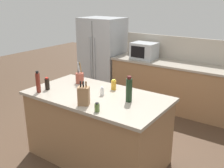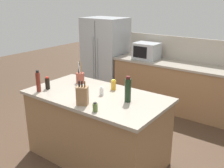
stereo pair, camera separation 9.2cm
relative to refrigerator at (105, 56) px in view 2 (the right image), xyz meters
The scene contains 14 objects.
ground_plane 2.88m from the refrigerator, 54.82° to the right, with size 14.00×14.00×0.00m, color #473323.
back_counter_run 1.92m from the refrigerator, ahead, with size 2.77×0.66×0.94m.
wall_backsplash 1.93m from the refrigerator, ahead, with size 2.73×0.03×0.46m, color #B2A899.
kitchen_island 2.78m from the refrigerator, 54.82° to the right, with size 1.86×1.00×0.94m.
refrigerator is the anchor object (origin of this frame).
microwave 1.13m from the refrigerator, ahead, with size 0.49×0.39×0.32m.
knife_block 3.09m from the refrigerator, 57.30° to the right, with size 0.16×0.15×0.29m.
utensil_crock 2.29m from the refrigerator, 61.62° to the right, with size 0.12×0.12×0.32m.
spice_jar_oregano 3.28m from the refrigerator, 54.28° to the right, with size 0.06×0.06×0.11m.
honey_jar 2.57m from the refrigerator, 49.84° to the right, with size 0.07×0.07×0.14m.
vinegar_bottle 2.77m from the refrigerator, 71.12° to the right, with size 0.06×0.06×0.29m.
wine_bottle 3.02m from the refrigerator, 47.16° to the right, with size 0.08×0.08×0.32m.
soy_sauce_bottle 2.64m from the refrigerator, 69.88° to the right, with size 0.06×0.06×0.17m.
salt_shaker 2.77m from the refrigerator, 53.34° to the right, with size 0.05×0.05×0.11m.
Camera 2 is at (2.05, -2.44, 2.15)m, focal length 42.00 mm.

